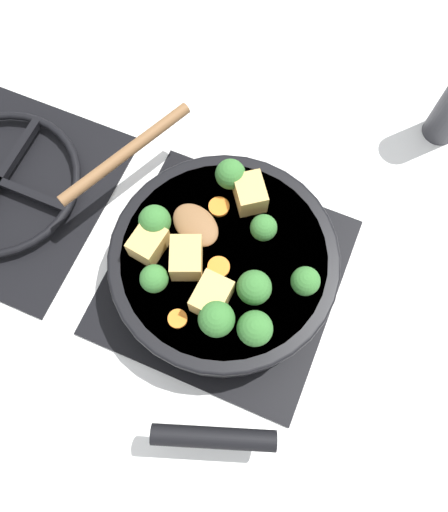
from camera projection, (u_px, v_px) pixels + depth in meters
name	position (u px, v px, depth m)	size (l,w,h in m)	color
ground_plane	(224.00, 276.00, 0.70)	(2.40, 2.40, 0.00)	white
front_burner_grate	(224.00, 274.00, 0.69)	(0.31, 0.31, 0.03)	black
rear_burner_grate	(1.00, 184.00, 0.74)	(0.31, 0.31, 0.03)	black
skillet_pan	(224.00, 264.00, 0.65)	(0.38, 0.30, 0.06)	black
wooden_spoon	(157.00, 185.00, 0.65)	(0.20, 0.22, 0.02)	brown
tofu_cube_center_large	(247.00, 192.00, 0.64)	(0.05, 0.04, 0.04)	tan
tofu_cube_near_handle	(212.00, 297.00, 0.59)	(0.05, 0.04, 0.04)	tan
tofu_cube_east_chunk	(186.00, 258.00, 0.60)	(0.05, 0.04, 0.04)	tan
tofu_cube_west_chunk	(149.00, 243.00, 0.61)	(0.04, 0.04, 0.04)	tan
broccoli_floret_near_spoon	(254.00, 288.00, 0.58)	(0.04, 0.04, 0.05)	#709956
broccoli_floret_center_top	(230.00, 174.00, 0.63)	(0.04, 0.04, 0.05)	#709956
broccoli_floret_east_rim	(217.00, 319.00, 0.57)	(0.04, 0.04, 0.05)	#709956
broccoli_floret_west_rim	(264.00, 228.00, 0.61)	(0.03, 0.03, 0.04)	#709956
broccoli_floret_north_edge	(154.00, 279.00, 0.59)	(0.03, 0.03, 0.04)	#709956
broccoli_floret_south_cluster	(304.00, 285.00, 0.59)	(0.04, 0.04, 0.04)	#709956
broccoli_floret_mid_floret	(156.00, 219.00, 0.61)	(0.04, 0.04, 0.05)	#709956
broccoli_floret_small_inner	(255.00, 329.00, 0.57)	(0.04, 0.04, 0.05)	#709956
carrot_slice_orange_thin	(178.00, 319.00, 0.59)	(0.02, 0.02, 0.01)	orange
carrot_slice_near_center	(219.00, 207.00, 0.65)	(0.03, 0.03, 0.01)	orange
carrot_slice_edge_slice	(218.00, 267.00, 0.62)	(0.03, 0.03, 0.01)	orange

